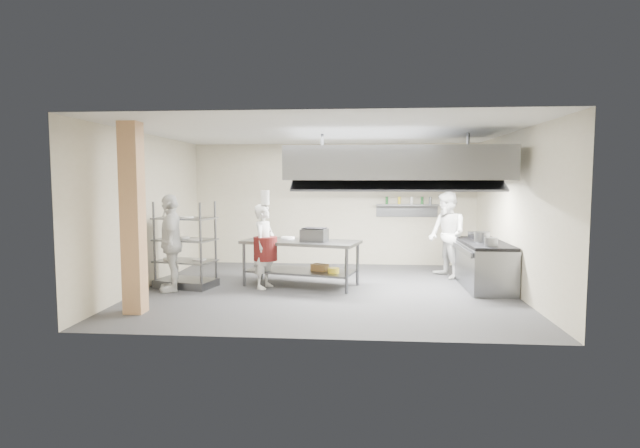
# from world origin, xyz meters

# --- Properties ---
(floor) EXTENTS (7.00, 7.00, 0.00)m
(floor) POSITION_xyz_m (0.00, 0.00, 0.00)
(floor) COLOR #3A3A3C
(floor) RESTS_ON ground
(ceiling) EXTENTS (7.00, 7.00, 0.00)m
(ceiling) POSITION_xyz_m (0.00, 0.00, 3.00)
(ceiling) COLOR silver
(ceiling) RESTS_ON wall_back
(wall_back) EXTENTS (7.00, 0.00, 7.00)m
(wall_back) POSITION_xyz_m (0.00, 3.00, 1.50)
(wall_back) COLOR #BFB497
(wall_back) RESTS_ON ground
(wall_left) EXTENTS (0.00, 6.00, 6.00)m
(wall_left) POSITION_xyz_m (-3.50, 0.00, 1.50)
(wall_left) COLOR #BFB497
(wall_left) RESTS_ON ground
(wall_right) EXTENTS (0.00, 6.00, 6.00)m
(wall_right) POSITION_xyz_m (3.50, 0.00, 1.50)
(wall_right) COLOR #BFB497
(wall_right) RESTS_ON ground
(column) EXTENTS (0.30, 0.30, 3.00)m
(column) POSITION_xyz_m (-2.90, -1.90, 1.50)
(column) COLOR tan
(column) RESTS_ON floor
(exhaust_hood) EXTENTS (4.00, 2.50, 0.60)m
(exhaust_hood) POSITION_xyz_m (1.30, 0.40, 2.40)
(exhaust_hood) COLOR slate
(exhaust_hood) RESTS_ON ceiling
(hood_strip_a) EXTENTS (1.60, 0.12, 0.04)m
(hood_strip_a) POSITION_xyz_m (0.40, 0.40, 2.08)
(hood_strip_a) COLOR white
(hood_strip_a) RESTS_ON exhaust_hood
(hood_strip_b) EXTENTS (1.60, 0.12, 0.04)m
(hood_strip_b) POSITION_xyz_m (2.20, 0.40, 2.08)
(hood_strip_b) COLOR white
(hood_strip_b) RESTS_ON exhaust_hood
(wall_shelf) EXTENTS (1.50, 0.28, 0.04)m
(wall_shelf) POSITION_xyz_m (1.80, 2.84, 1.50)
(wall_shelf) COLOR slate
(wall_shelf) RESTS_ON wall_back
(island) EXTENTS (2.44, 1.49, 0.91)m
(island) POSITION_xyz_m (-0.52, 0.31, 0.46)
(island) COLOR gray
(island) RESTS_ON floor
(island_worktop) EXTENTS (2.44, 1.49, 0.06)m
(island_worktop) POSITION_xyz_m (-0.52, 0.31, 0.88)
(island_worktop) COLOR slate
(island_worktop) RESTS_ON island
(island_undershelf) EXTENTS (2.24, 1.35, 0.04)m
(island_undershelf) POSITION_xyz_m (-0.52, 0.31, 0.30)
(island_undershelf) COLOR slate
(island_undershelf) RESTS_ON island
(pass_rack) EXTENTS (1.25, 0.90, 1.69)m
(pass_rack) POSITION_xyz_m (-2.77, 0.05, 0.84)
(pass_rack) COLOR slate
(pass_rack) RESTS_ON floor
(cooking_range) EXTENTS (0.80, 2.00, 0.84)m
(cooking_range) POSITION_xyz_m (3.08, 0.50, 0.42)
(cooking_range) COLOR slate
(cooking_range) RESTS_ON floor
(range_top) EXTENTS (0.78, 1.96, 0.06)m
(range_top) POSITION_xyz_m (3.08, 0.50, 0.87)
(range_top) COLOR black
(range_top) RESTS_ON cooking_range
(chef_head) EXTENTS (0.54, 0.68, 1.64)m
(chef_head) POSITION_xyz_m (-1.20, 0.07, 0.82)
(chef_head) COLOR silver
(chef_head) RESTS_ON floor
(chef_line) EXTENTS (0.97, 1.09, 1.86)m
(chef_line) POSITION_xyz_m (2.51, 1.39, 0.93)
(chef_line) COLOR white
(chef_line) RESTS_ON floor
(chef_plating) EXTENTS (0.77, 1.16, 1.84)m
(chef_plating) POSITION_xyz_m (-2.92, -0.30, 0.92)
(chef_plating) COLOR white
(chef_plating) RESTS_ON floor
(griddle) EXTENTS (0.56, 0.48, 0.24)m
(griddle) POSITION_xyz_m (-0.24, 0.25, 1.03)
(griddle) COLOR slate
(griddle) RESTS_ON island_worktop
(wicker_basket) EXTENTS (0.37, 0.33, 0.14)m
(wicker_basket) POSITION_xyz_m (-0.13, 0.24, 0.39)
(wicker_basket) COLOR olive
(wicker_basket) RESTS_ON island_undershelf
(stockpot) EXTENTS (0.29, 0.29, 0.20)m
(stockpot) POSITION_xyz_m (3.01, 0.42, 1.00)
(stockpot) COLOR slate
(stockpot) RESTS_ON range_top
(plate_stack) EXTENTS (0.28, 0.28, 0.05)m
(plate_stack) POSITION_xyz_m (-2.77, 0.05, 0.54)
(plate_stack) COLOR white
(plate_stack) RESTS_ON pass_rack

